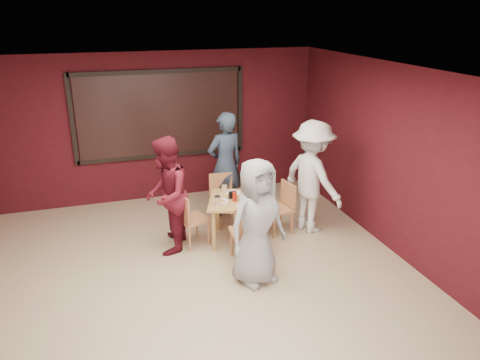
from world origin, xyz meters
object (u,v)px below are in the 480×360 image
object	(u,v)px
chair_back	(222,195)
diner_left	(166,196)
dining_table	(238,204)
diner_front	(257,222)
chair_right	(282,205)
diner_back	(225,165)
chair_left	(189,217)
diner_right	(312,177)
chair_front	(248,231)

from	to	relation	value
chair_back	diner_left	distance (m)	1.37
dining_table	diner_left	bearing A→B (deg)	177.40
diner_front	diner_left	world-z (taller)	diner_left
chair_right	diner_back	size ratio (longest dim) A/B	0.46
diner_left	chair_left	bearing A→B (deg)	111.96
diner_front	diner_right	world-z (taller)	diner_right
diner_back	diner_left	bearing A→B (deg)	25.63
chair_front	chair_left	xyz separation A→B (m)	(-0.70, 0.79, -0.03)
dining_table	diner_front	xyz separation A→B (m)	(-0.12, -1.19, 0.24)
dining_table	diner_front	world-z (taller)	diner_front
dining_table	diner_back	distance (m)	1.12
chair_back	diner_left	world-z (taller)	diner_left
diner_front	diner_left	size ratio (longest dim) A/B	0.98
chair_right	diner_left	xyz separation A→B (m)	(-1.89, -0.04, 0.41)
chair_back	diner_right	xyz separation A→B (m)	(1.31, -0.79, 0.46)
chair_right	diner_right	distance (m)	0.67
dining_table	chair_right	distance (m)	0.80
diner_back	diner_left	distance (m)	1.58
diner_front	diner_back	xyz separation A→B (m)	(0.21, 2.26, 0.06)
chair_left	chair_right	xyz separation A→B (m)	(1.56, 0.02, -0.01)
diner_front	diner_left	bearing A→B (deg)	109.93
diner_left	diner_right	size ratio (longest dim) A/B	0.96
diner_front	diner_back	world-z (taller)	diner_back
chair_front	diner_back	xyz separation A→B (m)	(0.18, 1.79, 0.41)
chair_left	diner_right	size ratio (longest dim) A/B	0.47
chair_right	diner_left	distance (m)	1.94
diner_front	diner_right	distance (m)	1.84
chair_left	chair_front	bearing A→B (deg)	-48.48
chair_front	chair_left	distance (m)	1.05
chair_back	diner_front	world-z (taller)	diner_front
dining_table	diner_back	xyz separation A→B (m)	(0.09, 1.07, 0.31)
chair_front	chair_back	size ratio (longest dim) A/B	1.10
dining_table	chair_left	xyz separation A→B (m)	(-0.79, 0.07, -0.14)
chair_back	chair_front	bearing A→B (deg)	-91.59
chair_front	dining_table	bearing A→B (deg)	83.12
chair_back	diner_back	distance (m)	0.55
chair_back	diner_front	size ratio (longest dim) A/B	0.48
chair_back	diner_front	xyz separation A→B (m)	(-0.07, -1.99, 0.40)
diner_front	diner_right	bearing A→B (deg)	22.01
chair_left	diner_right	xyz separation A→B (m)	(2.05, -0.05, 0.44)
chair_front	diner_right	xyz separation A→B (m)	(1.35, 0.74, 0.41)
diner_back	chair_front	bearing A→B (deg)	69.72
diner_back	diner_right	bearing A→B (deg)	123.61
chair_back	chair_left	distance (m)	1.04
diner_back	diner_right	size ratio (longest dim) A/B	1.00
diner_left	diner_right	bearing A→B (deg)	108.04
diner_front	diner_back	size ratio (longest dim) A/B	0.93
chair_back	diner_back	xyz separation A→B (m)	(0.14, 0.26, 0.46)
chair_left	diner_left	size ratio (longest dim) A/B	0.49
diner_front	diner_back	bearing A→B (deg)	65.73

